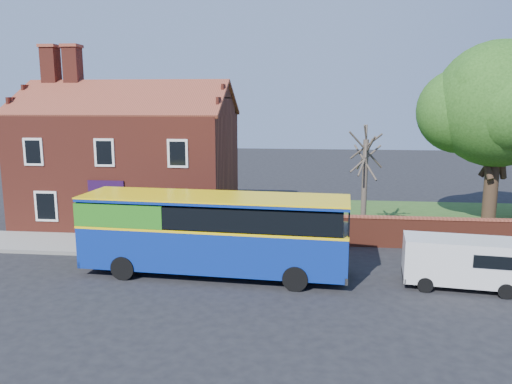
# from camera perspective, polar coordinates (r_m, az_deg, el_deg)

# --- Properties ---
(ground) EXTENTS (120.00, 120.00, 0.00)m
(ground) POSITION_cam_1_polar(r_m,az_deg,el_deg) (19.77, -5.73, -11.35)
(ground) COLOR black
(ground) RESTS_ON ground
(pavement) EXTENTS (18.00, 3.50, 0.12)m
(pavement) POSITION_cam_1_polar(r_m,az_deg,el_deg) (27.08, -17.87, -5.67)
(pavement) COLOR gray
(pavement) RESTS_ON ground
(kerb) EXTENTS (18.00, 0.15, 0.14)m
(kerb) POSITION_cam_1_polar(r_m,az_deg,el_deg) (25.56, -19.47, -6.68)
(kerb) COLOR slate
(kerb) RESTS_ON ground
(grass_strip) EXTENTS (26.00, 12.00, 0.04)m
(grass_strip) POSITION_cam_1_polar(r_m,az_deg,el_deg) (33.08, 22.04, -3.14)
(grass_strip) COLOR #426B28
(grass_strip) RESTS_ON ground
(shop_building) EXTENTS (12.30, 8.13, 10.50)m
(shop_building) POSITION_cam_1_polar(r_m,az_deg,el_deg) (31.66, -14.04, 2.98)
(shop_building) COLOR maroon
(shop_building) RESTS_ON ground
(boundary_wall) EXTENTS (22.00, 0.38, 1.60)m
(boundary_wall) POSITION_cam_1_polar(r_m,az_deg,el_deg) (27.35, 25.51, -4.40)
(boundary_wall) COLOR maroon
(boundary_wall) RESTS_ON ground
(bus) EXTENTS (11.37, 3.59, 3.41)m
(bus) POSITION_cam_1_polar(r_m,az_deg,el_deg) (21.24, -5.74, -4.33)
(bus) COLOR navy
(bus) RESTS_ON ground
(van_near) EXTENTS (4.69, 2.35, 1.98)m
(van_near) POSITION_cam_1_polar(r_m,az_deg,el_deg) (21.42, 22.60, -7.26)
(van_near) COLOR silver
(van_near) RESTS_ON ground
(large_tree) EXTENTS (8.66, 6.85, 10.57)m
(large_tree) POSITION_cam_1_polar(r_m,az_deg,el_deg) (30.76, 25.92, 8.61)
(large_tree) COLOR black
(large_tree) RESTS_ON ground
(bare_tree) EXTENTS (2.16, 2.58, 5.77)m
(bare_tree) POSITION_cam_1_polar(r_m,az_deg,el_deg) (27.72, 12.30, 1.10)
(bare_tree) COLOR #4C4238
(bare_tree) RESTS_ON ground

